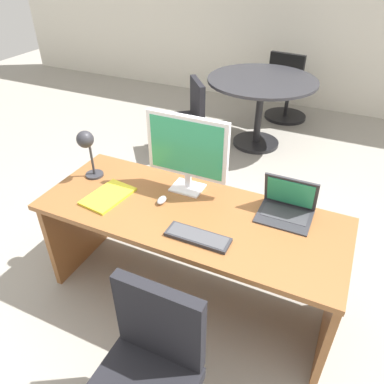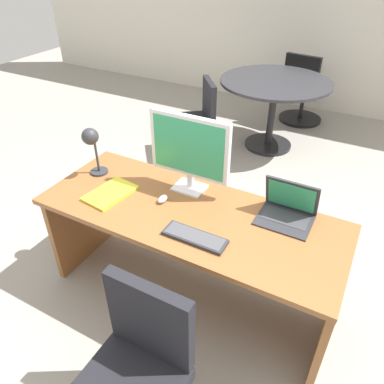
{
  "view_description": "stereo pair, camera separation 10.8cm",
  "coord_description": "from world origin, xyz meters",
  "px_view_note": "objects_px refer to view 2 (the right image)",
  "views": [
    {
      "loc": [
        0.74,
        -1.56,
        2.07
      ],
      "look_at": [
        0.0,
        0.04,
        0.85
      ],
      "focal_mm": 34.65,
      "sensor_mm": 36.0,
      "label": 1
    },
    {
      "loc": [
        0.84,
        -1.52,
        2.07
      ],
      "look_at": [
        0.0,
        0.04,
        0.85
      ],
      "focal_mm": 34.65,
      "sensor_mm": 36.0,
      "label": 2
    }
  ],
  "objects_px": {
    "monitor": "(189,149)",
    "laptop": "(289,206)",
    "desk": "(193,234)",
    "keyboard": "(195,237)",
    "meeting_chair_far": "(194,126)",
    "meeting_chair_near": "(302,95)",
    "desk_lamp": "(92,142)",
    "office_chair": "(135,384)",
    "book": "(110,193)",
    "meeting_table": "(274,98)",
    "mouse": "(163,199)"
  },
  "relations": [
    {
      "from": "monitor",
      "to": "laptop",
      "type": "height_order",
      "value": "monitor"
    },
    {
      "from": "desk",
      "to": "keyboard",
      "type": "distance_m",
      "value": 0.36
    },
    {
      "from": "monitor",
      "to": "laptop",
      "type": "distance_m",
      "value": 0.67
    },
    {
      "from": "monitor",
      "to": "laptop",
      "type": "relative_size",
      "value": 1.71
    },
    {
      "from": "keyboard",
      "to": "meeting_chair_far",
      "type": "distance_m",
      "value": 2.36
    },
    {
      "from": "keyboard",
      "to": "meeting_chair_near",
      "type": "height_order",
      "value": "meeting_chair_near"
    },
    {
      "from": "desk_lamp",
      "to": "meeting_chair_far",
      "type": "relative_size",
      "value": 0.41
    },
    {
      "from": "keyboard",
      "to": "meeting_chair_near",
      "type": "xyz_separation_m",
      "value": [
        -0.27,
        3.48,
        -0.37
      ]
    },
    {
      "from": "monitor",
      "to": "keyboard",
      "type": "xyz_separation_m",
      "value": [
        0.26,
        -0.41,
        -0.28
      ]
    },
    {
      "from": "desk",
      "to": "laptop",
      "type": "height_order",
      "value": "laptop"
    },
    {
      "from": "office_chair",
      "to": "meeting_chair_near",
      "type": "relative_size",
      "value": 0.94
    },
    {
      "from": "monitor",
      "to": "keyboard",
      "type": "bearing_deg",
      "value": -57.81
    },
    {
      "from": "book",
      "to": "meeting_table",
      "type": "height_order",
      "value": "meeting_table"
    },
    {
      "from": "monitor",
      "to": "meeting_chair_near",
      "type": "relative_size",
      "value": 0.58
    },
    {
      "from": "office_chair",
      "to": "meeting_chair_far",
      "type": "distance_m",
      "value": 2.91
    },
    {
      "from": "monitor",
      "to": "mouse",
      "type": "height_order",
      "value": "monitor"
    },
    {
      "from": "meeting_chair_near",
      "to": "book",
      "type": "bearing_deg",
      "value": -96.7
    },
    {
      "from": "desk",
      "to": "meeting_chair_far",
      "type": "xyz_separation_m",
      "value": [
        -0.95,
        1.8,
        -0.19
      ]
    },
    {
      "from": "keyboard",
      "to": "book",
      "type": "bearing_deg",
      "value": 170.27
    },
    {
      "from": "desk_lamp",
      "to": "office_chair",
      "type": "distance_m",
      "value": 1.45
    },
    {
      "from": "office_chair",
      "to": "meeting_table",
      "type": "distance_m",
      "value": 3.28
    },
    {
      "from": "monitor",
      "to": "keyboard",
      "type": "distance_m",
      "value": 0.56
    },
    {
      "from": "book",
      "to": "mouse",
      "type": "bearing_deg",
      "value": 15.4
    },
    {
      "from": "desk_lamp",
      "to": "meeting_table",
      "type": "xyz_separation_m",
      "value": [
        0.5,
        2.34,
        -0.37
      ]
    },
    {
      "from": "laptop",
      "to": "meeting_chair_far",
      "type": "height_order",
      "value": "laptop"
    },
    {
      "from": "laptop",
      "to": "book",
      "type": "xyz_separation_m",
      "value": [
        -1.04,
        -0.31,
        -0.06
      ]
    },
    {
      "from": "keyboard",
      "to": "office_chair",
      "type": "relative_size",
      "value": 0.41
    },
    {
      "from": "meeting_table",
      "to": "desk_lamp",
      "type": "bearing_deg",
      "value": -102.18
    },
    {
      "from": "laptop",
      "to": "office_chair",
      "type": "bearing_deg",
      "value": -108.03
    },
    {
      "from": "keyboard",
      "to": "desk_lamp",
      "type": "height_order",
      "value": "desk_lamp"
    },
    {
      "from": "book",
      "to": "meeting_table",
      "type": "relative_size",
      "value": 0.28
    },
    {
      "from": "desk",
      "to": "laptop",
      "type": "xyz_separation_m",
      "value": [
        0.52,
        0.18,
        0.28
      ]
    },
    {
      "from": "desk",
      "to": "meeting_chair_far",
      "type": "distance_m",
      "value": 2.05
    },
    {
      "from": "book",
      "to": "meeting_table",
      "type": "bearing_deg",
      "value": 83.78
    },
    {
      "from": "meeting_chair_far",
      "to": "laptop",
      "type": "bearing_deg",
      "value": -47.65
    },
    {
      "from": "desk",
      "to": "monitor",
      "type": "relative_size",
      "value": 3.5
    },
    {
      "from": "keyboard",
      "to": "meeting_chair_far",
      "type": "height_order",
      "value": "meeting_chair_far"
    },
    {
      "from": "laptop",
      "to": "meeting_chair_far",
      "type": "bearing_deg",
      "value": 132.35
    },
    {
      "from": "laptop",
      "to": "mouse",
      "type": "xyz_separation_m",
      "value": [
        -0.71,
        -0.22,
        -0.05
      ]
    },
    {
      "from": "meeting_chair_near",
      "to": "desk_lamp",
      "type": "bearing_deg",
      "value": -101.06
    },
    {
      "from": "laptop",
      "to": "meeting_chair_near",
      "type": "height_order",
      "value": "laptop"
    },
    {
      "from": "keyboard",
      "to": "mouse",
      "type": "xyz_separation_m",
      "value": [
        -0.33,
        0.21,
        0.01
      ]
    },
    {
      "from": "desk",
      "to": "office_chair",
      "type": "relative_size",
      "value": 2.14
    },
    {
      "from": "laptop",
      "to": "meeting_chair_near",
      "type": "relative_size",
      "value": 0.34
    },
    {
      "from": "keyboard",
      "to": "laptop",
      "type": "bearing_deg",
      "value": 48.57
    },
    {
      "from": "meeting_table",
      "to": "meeting_chair_far",
      "type": "relative_size",
      "value": 1.46
    },
    {
      "from": "laptop",
      "to": "meeting_chair_far",
      "type": "relative_size",
      "value": 0.37
    },
    {
      "from": "laptop",
      "to": "keyboard",
      "type": "xyz_separation_m",
      "value": [
        -0.38,
        -0.43,
        -0.06
      ]
    },
    {
      "from": "meeting_chair_near",
      "to": "desk",
      "type": "bearing_deg",
      "value": -87.72
    },
    {
      "from": "office_chair",
      "to": "laptop",
      "type": "bearing_deg",
      "value": 71.97
    }
  ]
}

